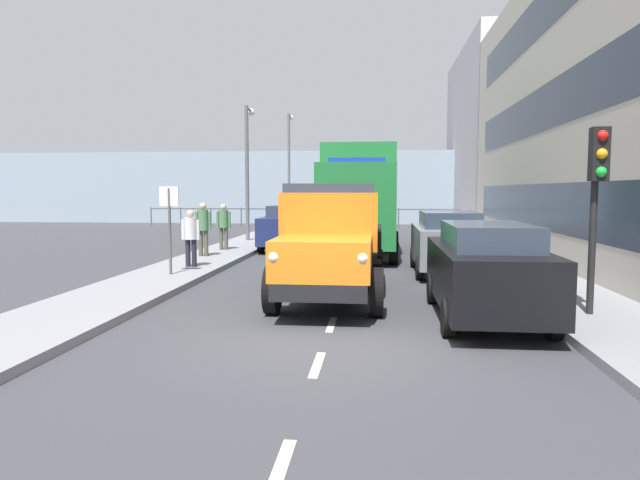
% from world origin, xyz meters
% --- Properties ---
extents(ground_plane, '(80.00, 80.00, 0.00)m').
position_xyz_m(ground_plane, '(0.00, -9.42, 0.00)').
color(ground_plane, '#38383D').
extents(sidewalk_left, '(2.13, 36.48, 0.15)m').
position_xyz_m(sidewalk_left, '(-4.70, -9.42, 0.07)').
color(sidewalk_left, gray).
rests_on(sidewalk_left, ground_plane).
extents(sidewalk_right, '(2.13, 36.48, 0.15)m').
position_xyz_m(sidewalk_right, '(4.70, -9.42, 0.07)').
color(sidewalk_right, gray).
rests_on(sidewalk_right, ground_plane).
extents(road_centreline_markings, '(0.12, 32.90, 0.01)m').
position_xyz_m(road_centreline_markings, '(0.00, -9.04, 0.00)').
color(road_centreline_markings, silver).
rests_on(road_centreline_markings, ground_plane).
extents(building_far_block, '(7.76, 13.71, 10.94)m').
position_xyz_m(building_far_block, '(-9.64, -28.14, 5.47)').
color(building_far_block, '#B7B2B7').
rests_on(building_far_block, ground_plane).
extents(sea_horizon, '(80.00, 0.80, 5.00)m').
position_xyz_m(sea_horizon, '(0.00, -30.66, 2.50)').
color(sea_horizon, '#8C9EAD').
rests_on(sea_horizon, ground_plane).
extents(seawall_railing, '(28.08, 0.08, 1.20)m').
position_xyz_m(seawall_railing, '(-0.00, -27.06, 0.92)').
color(seawall_railing, '#4C5156').
rests_on(seawall_railing, ground_plane).
extents(truck_vintage_orange, '(2.17, 5.64, 2.43)m').
position_xyz_m(truck_vintage_orange, '(0.20, -3.10, 1.18)').
color(truck_vintage_orange, black).
rests_on(truck_vintage_orange, ground_plane).
extents(lorry_cargo_green, '(2.58, 8.20, 3.87)m').
position_xyz_m(lorry_cargo_green, '(-0.10, -12.01, 2.08)').
color(lorry_cargo_green, '#1E7033').
rests_on(lorry_cargo_green, ground_plane).
extents(car_black_kerbside_near, '(1.79, 4.30, 1.72)m').
position_xyz_m(car_black_kerbside_near, '(-2.69, -1.77, 0.90)').
color(car_black_kerbside_near, black).
rests_on(car_black_kerbside_near, ground_plane).
extents(car_grey_kerbside_1, '(1.88, 3.91, 1.72)m').
position_xyz_m(car_grey_kerbside_1, '(-2.69, -7.33, 0.89)').
color(car_grey_kerbside_1, slate).
rests_on(car_grey_kerbside_1, ground_plane).
extents(car_navy_oppositeside_0, '(1.85, 4.26, 1.72)m').
position_xyz_m(car_navy_oppositeside_0, '(2.69, -13.27, 0.90)').
color(car_navy_oppositeside_0, navy).
rests_on(car_navy_oppositeside_0, ground_plane).
extents(car_teal_oppositeside_1, '(1.98, 4.69, 1.72)m').
position_xyz_m(car_teal_oppositeside_1, '(2.69, -19.82, 0.90)').
color(car_teal_oppositeside_1, '#1E6670').
rests_on(car_teal_oppositeside_1, ground_plane).
extents(pedestrian_in_dark_coat, '(0.53, 0.34, 1.60)m').
position_xyz_m(pedestrian_in_dark_coat, '(4.47, -6.94, 1.08)').
color(pedestrian_in_dark_coat, black).
rests_on(pedestrian_in_dark_coat, sidewalk_right).
extents(pedestrian_by_lamp, '(0.53, 0.34, 1.75)m').
position_xyz_m(pedestrian_by_lamp, '(4.91, -9.48, 1.18)').
color(pedestrian_by_lamp, '#4C473D').
rests_on(pedestrian_by_lamp, sidewalk_right).
extents(pedestrian_couple_b, '(0.53, 0.34, 1.66)m').
position_xyz_m(pedestrian_couple_b, '(4.81, -11.55, 1.12)').
color(pedestrian_couple_b, '#4C473D').
rests_on(pedestrian_couple_b, sidewalk_right).
extents(traffic_light_near, '(0.28, 0.41, 3.20)m').
position_xyz_m(traffic_light_near, '(-4.46, -1.63, 2.47)').
color(traffic_light_near, black).
rests_on(traffic_light_near, sidewalk_left).
extents(lamp_post_promenade, '(0.32, 1.14, 5.75)m').
position_xyz_m(lamp_post_promenade, '(4.85, -15.65, 3.62)').
color(lamp_post_promenade, '#59595B').
rests_on(lamp_post_promenade, sidewalk_right).
extents(lamp_post_far, '(0.32, 1.14, 6.90)m').
position_xyz_m(lamp_post_far, '(4.82, -26.81, 4.23)').
color(lamp_post_far, '#59595B').
rests_on(lamp_post_far, sidewalk_right).
extents(street_sign, '(0.50, 0.07, 2.25)m').
position_xyz_m(street_sign, '(4.51, -5.47, 1.68)').
color(street_sign, '#4C4C4C').
rests_on(street_sign, sidewalk_right).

